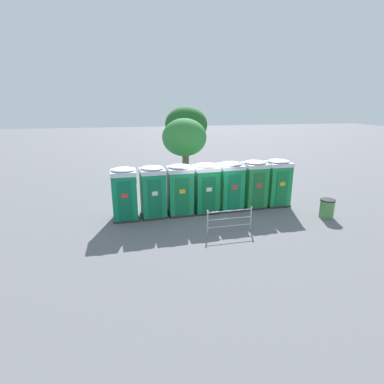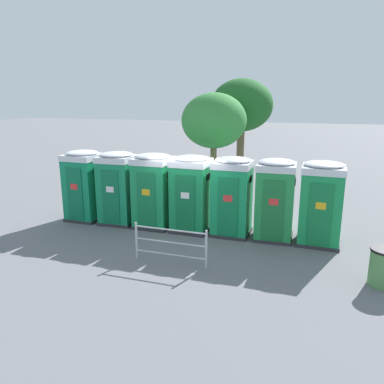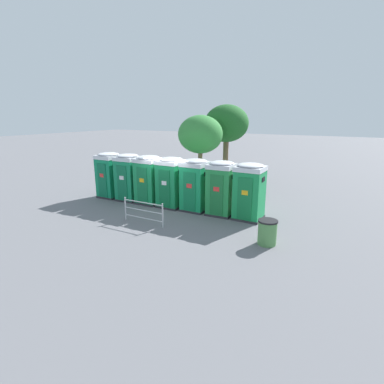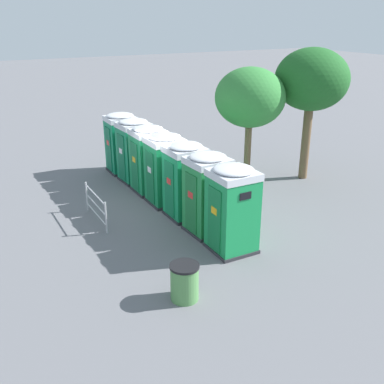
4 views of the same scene
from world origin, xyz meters
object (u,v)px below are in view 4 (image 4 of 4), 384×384
(portapotty_4, at_px, (185,180))
(street_tree_0, at_px, (312,81))
(portapotty_3, at_px, (165,169))
(portapotty_5, at_px, (207,193))
(portapotty_2, at_px, (149,159))
(street_tree_1, at_px, (250,98))
(portapotty_0, at_px, (121,143))
(trash_can, at_px, (185,282))
(portapotty_6, at_px, (232,209))
(portapotty_1, at_px, (134,150))
(event_barrier, at_px, (96,205))

(portapotty_4, xyz_separation_m, street_tree_0, (-1.04, 6.10, 2.69))
(portapotty_3, relative_size, portapotty_4, 1.00)
(portapotty_5, bearing_deg, portapotty_3, -177.13)
(portapotty_2, xyz_separation_m, street_tree_1, (1.03, 3.80, 2.13))
(portapotty_0, relative_size, trash_can, 2.75)
(portapotty_0, xyz_separation_m, street_tree_1, (3.73, 3.89, 2.13))
(portapotty_0, distance_m, trash_can, 9.87)
(portapotty_6, bearing_deg, portapotty_1, -178.16)
(portapotty_0, distance_m, portapotty_4, 5.41)
(portapotty_1, xyz_separation_m, portapotty_2, (1.35, 0.03, -0.00))
(portapotty_4, relative_size, street_tree_0, 0.49)
(portapotty_5, bearing_deg, portapotty_2, -177.63)
(trash_can, bearing_deg, portapotty_2, 162.93)
(portapotty_4, bearing_deg, portapotty_6, 1.35)
(portapotty_1, xyz_separation_m, portapotty_4, (4.06, 0.15, -0.00))
(portapotty_0, distance_m, portapotty_1, 1.35)
(street_tree_0, height_order, event_barrier, street_tree_0)
(portapotty_2, bearing_deg, event_barrier, -57.44)
(portapotty_2, height_order, portapotty_3, same)
(portapotty_4, bearing_deg, street_tree_1, 114.46)
(portapotty_5, distance_m, street_tree_1, 5.18)
(portapotty_3, bearing_deg, portapotty_4, 3.71)
(portapotty_0, height_order, portapotty_3, same)
(portapotty_6, height_order, event_barrier, portapotty_6)
(portapotty_6, relative_size, street_tree_0, 0.49)
(portapotty_4, xyz_separation_m, street_tree_1, (-1.67, 3.68, 2.13))
(portapotty_5, xyz_separation_m, event_barrier, (-2.38, -2.80, -0.72))
(portapotty_1, xyz_separation_m, trash_can, (8.27, -2.09, -0.82))
(event_barrier, bearing_deg, trash_can, 5.56)
(portapotty_0, height_order, portapotty_5, same)
(portapotty_0, bearing_deg, portapotty_1, 2.17)
(portapotty_2, xyz_separation_m, portapotty_6, (5.41, 0.18, -0.00))
(portapotty_2, relative_size, street_tree_1, 0.56)
(portapotty_0, xyz_separation_m, street_tree_0, (4.37, 6.30, 2.69))
(portapotty_5, distance_m, portapotty_6, 1.35)
(portapotty_4, bearing_deg, portapotty_2, -177.46)
(portapotty_1, distance_m, trash_can, 8.57)
(portapotty_4, distance_m, event_barrier, 3.02)
(portapotty_3, distance_m, event_barrier, 2.78)
(street_tree_0, xyz_separation_m, street_tree_1, (-0.64, -2.42, -0.56))
(portapotty_2, height_order, street_tree_0, street_tree_0)
(street_tree_1, relative_size, event_barrier, 2.22)
(portapotty_3, bearing_deg, portapotty_0, -178.35)
(portapotty_6, distance_m, street_tree_0, 7.59)
(portapotty_5, relative_size, street_tree_0, 0.49)
(portapotty_1, relative_size, portapotty_5, 1.00)
(portapotty_3, xyz_separation_m, trash_can, (5.56, -2.16, -0.82))
(portapotty_1, height_order, trash_can, portapotty_1)
(portapotty_1, height_order, portapotty_2, same)
(portapotty_6, bearing_deg, portapotty_5, -179.32)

